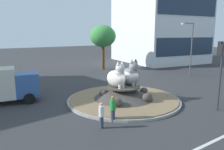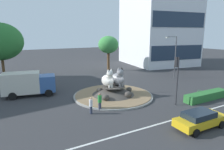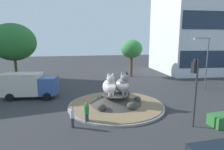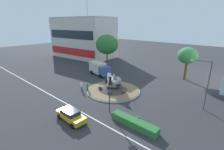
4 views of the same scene
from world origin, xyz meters
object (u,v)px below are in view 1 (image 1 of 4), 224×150
at_px(broadleaf_tree_behind_island, 103,36).
at_px(streetlight_arm, 190,45).
at_px(cat_statue_grey, 130,75).
at_px(traffic_light_mast, 220,61).
at_px(pedestrian_white_shirt, 101,115).
at_px(pedestrian_green_shirt, 113,108).
at_px(cat_statue_white, 117,77).

relative_size(broadleaf_tree_behind_island, streetlight_arm, 0.99).
height_order(cat_statue_grey, traffic_light_mast, traffic_light_mast).
bearing_deg(pedestrian_white_shirt, pedestrian_green_shirt, -81.74).
distance_m(cat_statue_grey, streetlight_arm, 13.79).
xyz_separation_m(broadleaf_tree_behind_island, streetlight_arm, (6.40, -11.75, -1.08)).
height_order(broadleaf_tree_behind_island, pedestrian_white_shirt, broadleaf_tree_behind_island).
bearing_deg(streetlight_arm, pedestrian_white_shirt, 15.28).
height_order(cat_statue_white, pedestrian_white_shirt, cat_statue_white).
bearing_deg(cat_statue_white, pedestrian_green_shirt, -42.48).
relative_size(cat_statue_grey, traffic_light_mast, 0.46).
xyz_separation_m(cat_statue_grey, broadleaf_tree_behind_island, (6.74, 15.39, 3.14)).
bearing_deg(cat_statue_grey, traffic_light_mast, 29.82).
distance_m(cat_statue_white, broadleaf_tree_behind_island, 17.68).
relative_size(broadleaf_tree_behind_island, pedestrian_white_shirt, 4.32).
bearing_deg(traffic_light_mast, streetlight_arm, -56.12).
height_order(cat_statue_grey, pedestrian_white_shirt, cat_statue_grey).
bearing_deg(pedestrian_green_shirt, streetlight_arm, 108.80).
bearing_deg(cat_statue_grey, pedestrian_white_shirt, -56.53).
relative_size(cat_statue_white, traffic_light_mast, 0.45).
bearing_deg(pedestrian_white_shirt, cat_statue_grey, -66.95).
xyz_separation_m(traffic_light_mast, pedestrian_green_shirt, (-7.77, 2.58, -2.88)).
relative_size(broadleaf_tree_behind_island, pedestrian_green_shirt, 4.02).
distance_m(cat_statue_white, cat_statue_grey, 1.41).
bearing_deg(cat_statue_grey, cat_statue_white, -93.26).
bearing_deg(streetlight_arm, traffic_light_mast, 38.56).
relative_size(cat_statue_grey, streetlight_arm, 0.34).
bearing_deg(pedestrian_white_shirt, traffic_light_mast, -116.02).
height_order(cat_statue_white, traffic_light_mast, traffic_light_mast).
bearing_deg(pedestrian_green_shirt, cat_statue_white, 137.99).
xyz_separation_m(broadleaf_tree_behind_island, pedestrian_green_shirt, (-10.84, -18.71, -4.38)).
xyz_separation_m(cat_statue_grey, streetlight_arm, (13.14, 3.64, 2.06)).
height_order(cat_statue_grey, streetlight_arm, streetlight_arm).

